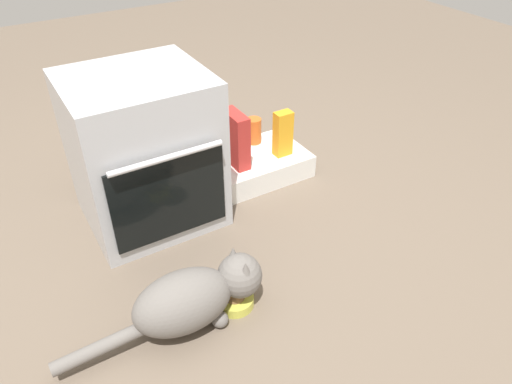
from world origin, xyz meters
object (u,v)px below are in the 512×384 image
Objects in this scene: oven at (144,152)px; cat at (194,297)px; cereal_box at (236,139)px; sauce_jar at (254,131)px; food_bowl at (235,299)px; soda_can at (217,141)px; juice_carton at (283,134)px; pantry_cabinet at (257,164)px.

oven reaches higher than cat.
sauce_jar is at bearing 36.58° from cereal_box.
cereal_box reaches higher than food_bowl.
sauce_jar is at bearing -4.91° from soda_can.
oven is 2.90× the size of juice_carton.
food_bowl is at bearing -124.68° from sauce_jar.
cereal_box is (0.47, 0.03, -0.09)m from oven.
pantry_cabinet is 0.64× the size of cat.
pantry_cabinet is at bearing -39.77° from soda_can.
cat is 5.59× the size of sauce_jar.
sauce_jar is at bearing 67.46° from pantry_cabinet.
pantry_cabinet is 4.18× the size of soda_can.
food_bowl is 0.19× the size of cat.
oven is 1.39× the size of pantry_cabinet.
soda_can is 0.35m from juice_carton.
oven is at bearing -165.83° from sauce_jar.
sauce_jar is at bearing 49.78° from cat.
juice_carton is (0.28, -0.20, 0.06)m from soda_can.
cereal_box is 0.26m from juice_carton.
oven is 0.51m from soda_can.
oven is 4.74× the size of food_bowl.
pantry_cabinet is at bearing -112.54° from sauce_jar.
juice_carton reaches higher than sauce_jar.
soda_can is at bearing 143.98° from juice_carton.
pantry_cabinet is 3.42× the size of food_bowl.
juice_carton is (0.66, 0.67, 0.22)m from food_bowl.
oven is at bearing -157.54° from soda_can.
sauce_jar is 0.24m from cereal_box.
oven reaches higher than cereal_box.
juice_carton is (0.72, -0.02, -0.11)m from oven.
oven is at bearing -175.45° from pantry_cabinet.
juice_carton is (0.82, 0.67, 0.11)m from cat.
sauce_jar is 0.50× the size of cereal_box.
cat is 1.06m from juice_carton.
pantry_cabinet reaches higher than food_bowl.
pantry_cabinet is at bearing 4.55° from oven.
cereal_box is at bearing 52.79° from cat.
juice_carton is at bearing -1.34° from oven.
oven is 2.49× the size of cereal_box.
food_bowl is 1.05× the size of sauce_jar.
juice_carton is at bearing -9.94° from cereal_box.
soda_can is at bearing 99.00° from cereal_box.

